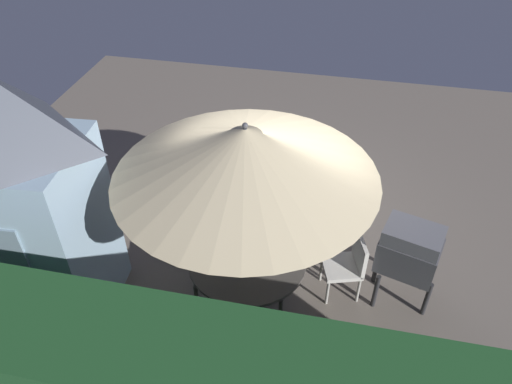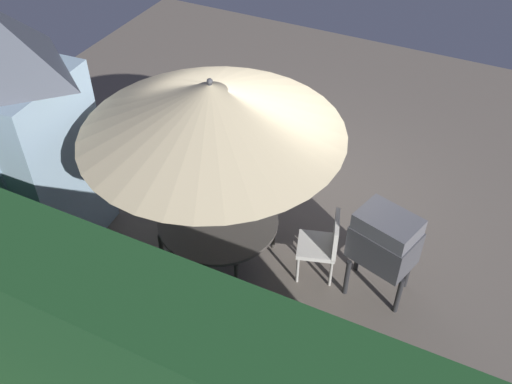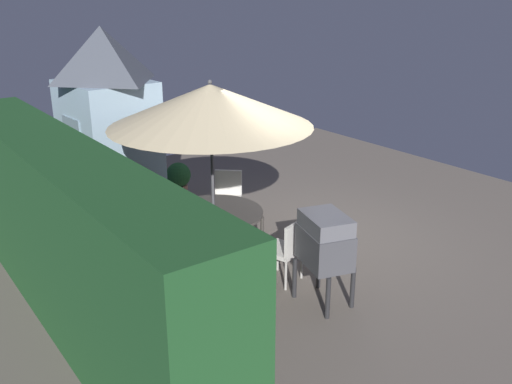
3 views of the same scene
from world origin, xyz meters
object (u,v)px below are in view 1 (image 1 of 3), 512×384
(patio_umbrella, at_px, (246,153))
(chair_near_shed, at_px, (195,213))
(chair_far_side, at_px, (206,358))
(potted_plant_by_shed, at_px, (96,211))
(bbq_grill, at_px, (409,251))
(patio_table, at_px, (247,261))
(chair_toward_hedge, at_px, (349,263))
(garden_shed, at_px, (24,202))

(patio_umbrella, relative_size, chair_near_shed, 3.15)
(chair_far_side, height_order, potted_plant_by_shed, chair_far_side)
(bbq_grill, relative_size, chair_far_side, 1.33)
(patio_table, relative_size, chair_near_shed, 1.61)
(bbq_grill, xyz_separation_m, chair_toward_hedge, (0.69, 0.03, -0.33))
(chair_far_side, bearing_deg, chair_toward_hedge, -129.65)
(bbq_grill, relative_size, chair_near_shed, 1.33)
(garden_shed, xyz_separation_m, potted_plant_by_shed, (0.07, -1.30, -1.24))
(chair_toward_hedge, bearing_deg, patio_umbrella, 17.40)
(garden_shed, relative_size, chair_far_side, 3.59)
(patio_table, bearing_deg, potted_plant_by_shed, -17.33)
(bbq_grill, xyz_separation_m, chair_far_side, (2.07, 1.70, -0.33))
(patio_table, distance_m, chair_near_shed, 1.32)
(bbq_grill, distance_m, chair_toward_hedge, 0.76)
(bbq_grill, bearing_deg, patio_umbrella, 12.18)
(garden_shed, relative_size, chair_toward_hedge, 3.59)
(bbq_grill, bearing_deg, potted_plant_by_shed, -4.59)
(garden_shed, distance_m, chair_far_side, 2.60)
(garden_shed, xyz_separation_m, bbq_grill, (-4.29, -0.95, -0.80))
(bbq_grill, relative_size, chair_toward_hedge, 1.33)
(chair_near_shed, bearing_deg, chair_far_side, 110.45)
(patio_umbrella, bearing_deg, potted_plant_by_shed, -17.33)
(patio_table, distance_m, patio_umbrella, 1.61)
(bbq_grill, height_order, chair_far_side, bbq_grill)
(garden_shed, bearing_deg, chair_near_shed, -134.76)
(chair_far_side, bearing_deg, patio_table, -97.00)
(potted_plant_by_shed, bearing_deg, bbq_grill, 175.41)
(chair_toward_hedge, distance_m, potted_plant_by_shed, 3.69)
(garden_shed, relative_size, patio_umbrella, 1.14)
(chair_toward_hedge, bearing_deg, patio_table, 17.40)
(garden_shed, xyz_separation_m, chair_toward_hedge, (-3.60, -0.92, -1.13))
(chair_near_shed, bearing_deg, chair_toward_hedge, 167.18)
(patio_umbrella, bearing_deg, chair_near_shed, -42.42)
(garden_shed, distance_m, chair_near_shed, 2.30)
(garden_shed, bearing_deg, patio_umbrella, -167.26)
(chair_near_shed, bearing_deg, bbq_grill, 170.72)
(garden_shed, relative_size, patio_table, 2.23)
(bbq_grill, distance_m, potted_plant_by_shed, 4.39)
(potted_plant_by_shed, bearing_deg, chair_far_side, 138.14)
(patio_table, distance_m, chair_far_side, 1.30)
(patio_table, xyz_separation_m, chair_toward_hedge, (-1.23, -0.38, -0.15))
(patio_table, bearing_deg, chair_near_shed, -42.42)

